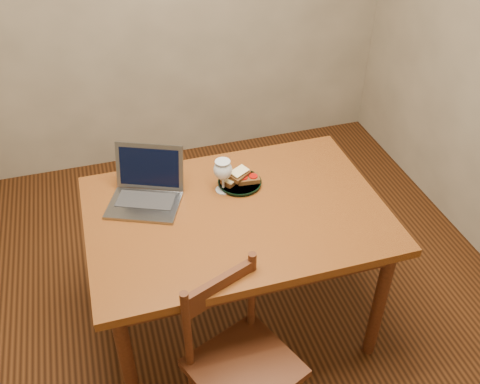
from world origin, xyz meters
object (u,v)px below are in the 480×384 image
object	(u,v)px
table	(236,225)
laptop	(147,187)
chair	(241,356)
milk_glass	(223,176)
plate	(240,183)

from	to	relation	value
table	laptop	xyz separation A→B (m)	(-0.36, 0.21, 0.15)
chair	milk_glass	size ratio (longest dim) A/B	3.00
plate	laptop	distance (m)	0.43
plate	chair	bearing A→B (deg)	-106.41
chair	laptop	size ratio (longest dim) A/B	1.25
table	chair	size ratio (longest dim) A/B	2.62
milk_glass	laptop	size ratio (longest dim) A/B	0.42
laptop	chair	bearing A→B (deg)	-49.75
plate	laptop	bearing A→B (deg)	176.39
table	milk_glass	size ratio (longest dim) A/B	7.88
table	milk_glass	world-z (taller)	milk_glass
milk_glass	laptop	xyz separation A→B (m)	(-0.34, 0.05, -0.02)
table	chair	world-z (taller)	chair
table	milk_glass	distance (m)	0.23
table	plate	distance (m)	0.21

